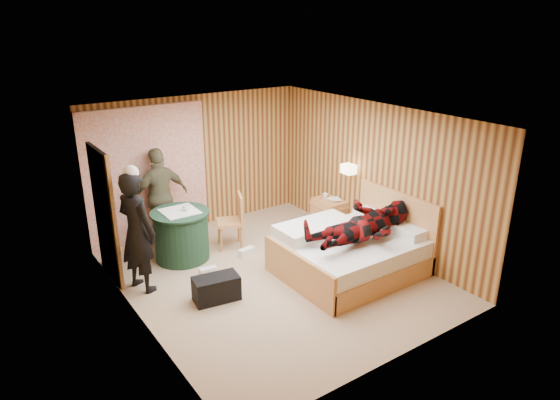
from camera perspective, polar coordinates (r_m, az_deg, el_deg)
floor at (r=7.88m, az=-0.93°, el=-8.62°), size 4.20×5.00×0.01m
ceiling at (r=7.02m, az=-1.05°, el=9.55°), size 4.20×5.00×0.01m
wall_back at (r=9.44m, az=-9.44°, el=4.26°), size 4.20×0.02×2.50m
wall_left at (r=6.52m, az=-16.57°, el=-3.68°), size 0.02×5.00×2.50m
wall_right at (r=8.63m, az=10.71°, el=2.67°), size 0.02×5.00×2.50m
curtain at (r=9.04m, az=-14.95°, el=2.79°), size 2.20×0.08×2.40m
doorway at (r=7.87m, az=-19.43°, el=-1.63°), size 0.06×0.90×2.05m
wall_lamp at (r=8.81m, az=7.86°, el=3.53°), size 0.26×0.24×0.16m
bed at (r=7.95m, az=8.14°, el=-5.86°), size 2.12×1.67×1.15m
nightstand at (r=9.41m, az=5.62°, el=-1.65°), size 0.46×0.62×0.60m
round_table at (r=8.39m, az=-11.21°, el=-3.91°), size 0.95×0.95×0.85m
chair_far at (r=8.99m, az=-13.16°, el=-1.61°), size 0.45×0.45×0.93m
chair_near at (r=8.64m, az=-5.26°, el=-1.93°), size 0.57×0.57×0.96m
duffel_bag at (r=7.23m, az=-7.29°, el=-9.98°), size 0.68×0.44×0.36m
sneaker_left at (r=7.95m, az=-8.22°, el=-8.06°), size 0.28×0.14×0.12m
sneaker_right at (r=8.49m, az=-3.87°, el=-5.94°), size 0.30×0.17×0.13m
woman_standing at (r=7.43m, az=-16.02°, el=-3.51°), size 0.64×0.77×1.82m
man_at_table at (r=8.92m, az=-13.48°, el=0.41°), size 1.03×0.48×1.72m
man_on_bed at (r=7.55m, az=9.73°, el=-1.82°), size 0.86×0.67×1.77m
book_lower at (r=9.27m, az=5.88°, el=-0.03°), size 0.22×0.26×0.02m
book_upper at (r=9.26m, az=5.89°, el=0.09°), size 0.24×0.27×0.02m
cup_nightstand at (r=9.39m, az=5.19°, el=0.49°), size 0.12×0.12×0.09m
cup_table at (r=8.20m, az=-10.65°, el=-0.88°), size 0.13×0.13×0.10m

